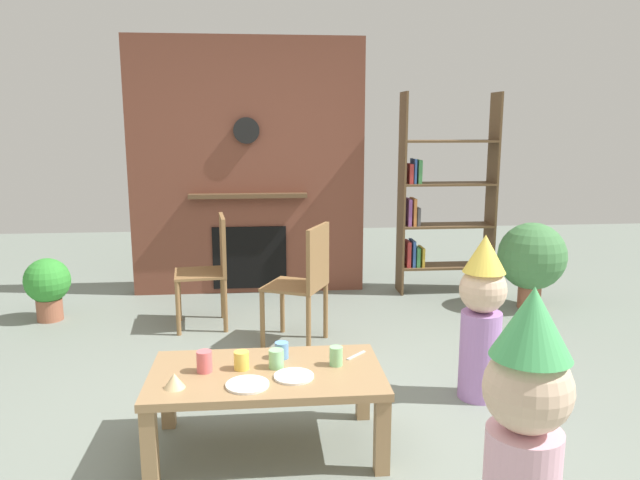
{
  "coord_description": "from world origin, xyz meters",
  "views": [
    {
      "loc": [
        -0.19,
        -3.19,
        1.63
      ],
      "look_at": [
        0.15,
        0.4,
        0.92
      ],
      "focal_mm": 33.94,
      "sensor_mm": 36.0,
      "label": 1
    }
  ],
  "objects_px": {
    "paper_cup_far_right": "(204,362)",
    "child_with_cone_hat": "(525,432)",
    "bookshelf": "(439,204)",
    "birthday_cake_slice": "(174,381)",
    "paper_cup_near_left": "(282,350)",
    "potted_plant_tall": "(532,258)",
    "paper_cup_center": "(336,356)",
    "paper_plate_front": "(247,385)",
    "coffee_table": "(267,383)",
    "paper_plate_rear": "(294,376)",
    "dining_chair_middle": "(306,278)",
    "potted_plant_short": "(48,284)",
    "child_in_pink": "(482,313)",
    "dining_chair_left": "(212,264)",
    "paper_cup_far_left": "(242,360)",
    "paper_cup_near_right": "(276,359)"
  },
  "relations": [
    {
      "from": "paper_plate_front",
      "to": "dining_chair_middle",
      "type": "height_order",
      "value": "dining_chair_middle"
    },
    {
      "from": "paper_cup_near_left",
      "to": "paper_cup_far_right",
      "type": "xyz_separation_m",
      "value": [
        -0.38,
        -0.14,
        0.01
      ]
    },
    {
      "from": "bookshelf",
      "to": "paper_cup_near_left",
      "type": "height_order",
      "value": "bookshelf"
    },
    {
      "from": "bookshelf",
      "to": "dining_chair_left",
      "type": "relative_size",
      "value": 2.11
    },
    {
      "from": "bookshelf",
      "to": "child_in_pink",
      "type": "distance_m",
      "value": 2.36
    },
    {
      "from": "paper_plate_front",
      "to": "paper_cup_near_left",
      "type": "bearing_deg",
      "value": 62.35
    },
    {
      "from": "bookshelf",
      "to": "potted_plant_short",
      "type": "relative_size",
      "value": 3.62
    },
    {
      "from": "paper_cup_far_left",
      "to": "dining_chair_left",
      "type": "relative_size",
      "value": 0.1
    },
    {
      "from": "paper_plate_rear",
      "to": "child_in_pink",
      "type": "relative_size",
      "value": 0.2
    },
    {
      "from": "bookshelf",
      "to": "paper_cup_center",
      "type": "distance_m",
      "value": 3.05
    },
    {
      "from": "dining_chair_left",
      "to": "child_with_cone_hat",
      "type": "bearing_deg",
      "value": 107.31
    },
    {
      "from": "dining_chair_middle",
      "to": "paper_cup_near_right",
      "type": "bearing_deg",
      "value": 105.42
    },
    {
      "from": "bookshelf",
      "to": "paper_cup_near_left",
      "type": "xyz_separation_m",
      "value": [
        -1.58,
        -2.6,
        -0.4
      ]
    },
    {
      "from": "dining_chair_middle",
      "to": "paper_cup_near_left",
      "type": "bearing_deg",
      "value": 105.78
    },
    {
      "from": "bookshelf",
      "to": "birthday_cake_slice",
      "type": "relative_size",
      "value": 19.0
    },
    {
      "from": "coffee_table",
      "to": "potted_plant_short",
      "type": "distance_m",
      "value": 2.84
    },
    {
      "from": "coffee_table",
      "to": "potted_plant_short",
      "type": "xyz_separation_m",
      "value": [
        -1.79,
        2.2,
        -0.05
      ]
    },
    {
      "from": "paper_cup_far_left",
      "to": "dining_chair_left",
      "type": "bearing_deg",
      "value": 98.9
    },
    {
      "from": "bookshelf",
      "to": "paper_cup_far_right",
      "type": "distance_m",
      "value": 3.4
    },
    {
      "from": "paper_cup_far_left",
      "to": "potted_plant_tall",
      "type": "xyz_separation_m",
      "value": [
        2.47,
        2.12,
        -0.01
      ]
    },
    {
      "from": "potted_plant_tall",
      "to": "birthday_cake_slice",
      "type": "bearing_deg",
      "value": -140.16
    },
    {
      "from": "paper_plate_front",
      "to": "potted_plant_tall",
      "type": "relative_size",
      "value": 0.27
    },
    {
      "from": "paper_cup_near_left",
      "to": "potted_plant_short",
      "type": "bearing_deg",
      "value": 132.57
    },
    {
      "from": "paper_plate_rear",
      "to": "birthday_cake_slice",
      "type": "height_order",
      "value": "birthday_cake_slice"
    },
    {
      "from": "bookshelf",
      "to": "dining_chair_middle",
      "type": "xyz_separation_m",
      "value": [
        -1.36,
        -1.32,
        -0.35
      ]
    },
    {
      "from": "paper_plate_front",
      "to": "paper_cup_center",
      "type": "bearing_deg",
      "value": 24.91
    },
    {
      "from": "paper_plate_rear",
      "to": "dining_chair_left",
      "type": "bearing_deg",
      "value": 105.24
    },
    {
      "from": "child_in_pink",
      "to": "dining_chair_middle",
      "type": "relative_size",
      "value": 1.11
    },
    {
      "from": "child_with_cone_hat",
      "to": "paper_plate_front",
      "type": "bearing_deg",
      "value": 7.98
    },
    {
      "from": "paper_cup_far_left",
      "to": "paper_plate_rear",
      "type": "relative_size",
      "value": 0.47
    },
    {
      "from": "child_with_cone_hat",
      "to": "dining_chair_middle",
      "type": "height_order",
      "value": "child_with_cone_hat"
    },
    {
      "from": "coffee_table",
      "to": "paper_plate_front",
      "type": "distance_m",
      "value": 0.2
    },
    {
      "from": "paper_cup_far_left",
      "to": "coffee_table",
      "type": "bearing_deg",
      "value": -15.59
    },
    {
      "from": "paper_cup_far_left",
      "to": "paper_plate_front",
      "type": "xyz_separation_m",
      "value": [
        0.03,
        -0.2,
        -0.04
      ]
    },
    {
      "from": "birthday_cake_slice",
      "to": "paper_cup_center",
      "type": "bearing_deg",
      "value": 14.03
    },
    {
      "from": "paper_cup_far_left",
      "to": "potted_plant_short",
      "type": "relative_size",
      "value": 0.17
    },
    {
      "from": "paper_cup_near_right",
      "to": "paper_plate_rear",
      "type": "height_order",
      "value": "paper_cup_near_right"
    },
    {
      "from": "child_with_cone_hat",
      "to": "paper_cup_far_right",
      "type": "bearing_deg",
      "value": 7.9
    },
    {
      "from": "coffee_table",
      "to": "child_in_pink",
      "type": "relative_size",
      "value": 1.16
    },
    {
      "from": "coffee_table",
      "to": "paper_plate_rear",
      "type": "height_order",
      "value": "paper_plate_rear"
    },
    {
      "from": "bookshelf",
      "to": "dining_chair_middle",
      "type": "bearing_deg",
      "value": -135.9
    },
    {
      "from": "potted_plant_tall",
      "to": "paper_cup_near_left",
      "type": "bearing_deg",
      "value": -138.58
    },
    {
      "from": "paper_cup_far_left",
      "to": "paper_cup_far_right",
      "type": "bearing_deg",
      "value": -175.39
    },
    {
      "from": "paper_cup_far_left",
      "to": "dining_chair_middle",
      "type": "xyz_separation_m",
      "value": [
        0.42,
        1.4,
        0.05
      ]
    },
    {
      "from": "paper_cup_near_left",
      "to": "dining_chair_left",
      "type": "bearing_deg",
      "value": 105.78
    },
    {
      "from": "paper_cup_near_left",
      "to": "child_in_pink",
      "type": "height_order",
      "value": "child_in_pink"
    },
    {
      "from": "paper_cup_far_right",
      "to": "child_with_cone_hat",
      "type": "relative_size",
      "value": 0.1
    },
    {
      "from": "child_in_pink",
      "to": "dining_chair_middle",
      "type": "height_order",
      "value": "child_in_pink"
    },
    {
      "from": "dining_chair_middle",
      "to": "paper_cup_far_left",
      "type": "bearing_deg",
      "value": 98.76
    },
    {
      "from": "paper_cup_far_right",
      "to": "paper_plate_front",
      "type": "xyz_separation_m",
      "value": [
        0.21,
        -0.18,
        -0.05
      ]
    }
  ]
}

